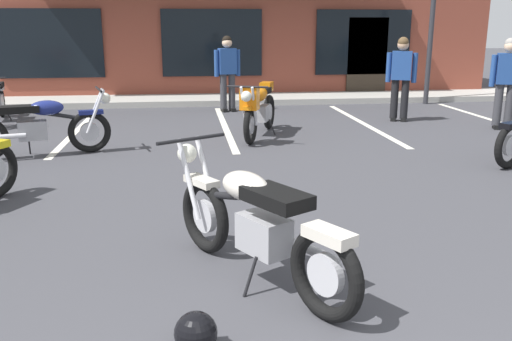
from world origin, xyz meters
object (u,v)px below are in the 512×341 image
at_px(motorcycle_foreground_classic, 255,223).
at_px(person_in_shorts_foreground, 507,78).
at_px(person_by_back_row, 227,69).
at_px(person_in_black_shirt, 401,74).
at_px(motorcycle_black_cruiser, 259,107).
at_px(helmet_on_pavement, 196,333).
at_px(motorcycle_silver_naked, 40,126).

xyz_separation_m(motorcycle_foreground_classic, person_in_shorts_foreground, (5.42, 5.69, 0.49)).
bearing_deg(person_in_shorts_foreground, person_by_back_row, 150.17).
height_order(person_in_black_shirt, person_in_shorts_foreground, same).
distance_m(motorcycle_black_cruiser, person_in_black_shirt, 3.32).
xyz_separation_m(motorcycle_foreground_classic, helmet_on_pavement, (-0.48, -0.92, -0.33)).
xyz_separation_m(motorcycle_foreground_classic, motorcycle_silver_naked, (-2.63, 4.47, 0.00)).
bearing_deg(motorcycle_black_cruiser, motorcycle_foreground_classic, -97.96).
bearing_deg(person_by_back_row, motorcycle_black_cruiser, -84.45).
bearing_deg(motorcycle_foreground_classic, motorcycle_black_cruiser, 82.04).
height_order(motorcycle_foreground_classic, motorcycle_black_cruiser, same).
distance_m(motorcycle_foreground_classic, motorcycle_silver_naked, 5.18).
relative_size(person_in_black_shirt, helmet_on_pavement, 6.44).
bearing_deg(person_in_shorts_foreground, motorcycle_black_cruiser, -177.34).
height_order(person_in_black_shirt, helmet_on_pavement, person_in_black_shirt).
bearing_deg(person_in_black_shirt, person_by_back_row, 151.86).
bearing_deg(motorcycle_foreground_classic, person_by_back_row, 86.86).
distance_m(motorcycle_black_cruiser, person_by_back_row, 3.10).
height_order(motorcycle_silver_naked, person_in_shorts_foreground, person_in_shorts_foreground).
relative_size(motorcycle_foreground_classic, motorcycle_silver_naked, 0.91).
relative_size(motorcycle_foreground_classic, motorcycle_black_cruiser, 0.93).
distance_m(motorcycle_black_cruiser, helmet_on_pavement, 6.52).
xyz_separation_m(motorcycle_black_cruiser, person_in_shorts_foreground, (4.66, 0.22, 0.42)).
distance_m(motorcycle_foreground_classic, person_in_black_shirt, 7.76).
xyz_separation_m(motorcycle_silver_naked, person_in_shorts_foreground, (8.05, 1.22, 0.49)).
relative_size(motorcycle_foreground_classic, person_in_black_shirt, 1.12).
bearing_deg(person_by_back_row, motorcycle_silver_naked, -127.30).
distance_m(person_in_black_shirt, person_in_shorts_foreground, 1.93).
relative_size(person_in_shorts_foreground, helmet_on_pavement, 6.44).
xyz_separation_m(motorcycle_foreground_classic, motorcycle_black_cruiser, (0.76, 5.47, 0.07)).
relative_size(motorcycle_black_cruiser, person_in_black_shirt, 1.20).
height_order(motorcycle_foreground_classic, motorcycle_silver_naked, same).
height_order(motorcycle_silver_naked, helmet_on_pavement, motorcycle_silver_naked).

